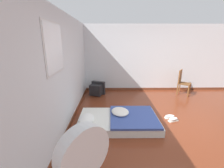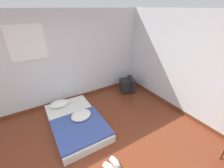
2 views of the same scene
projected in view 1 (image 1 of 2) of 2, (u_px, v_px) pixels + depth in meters
The scene contains 7 objects.
ground_plane at pixel (171, 130), 3.49m from camera, with size 20.00×20.00×0.00m, color maroon.
wall_back at pixel (61, 76), 3.08m from camera, with size 8.24×0.08×2.60m.
wall_right at pixel (145, 59), 5.96m from camera, with size 0.08×7.20×2.60m.
mattress_bed at pixel (119, 120), 3.68m from camera, with size 1.15×1.94×0.33m.
crt_tv at pixel (97, 89), 5.66m from camera, with size 0.57×0.59×0.49m.
wooden_chair at pixel (182, 81), 5.69m from camera, with size 0.59×0.59×0.93m.
sneaker_pair at pixel (171, 118), 3.91m from camera, with size 0.30×0.31×0.10m.
Camera 1 is at (-3.02, 1.42, 2.00)m, focal length 24.00 mm.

